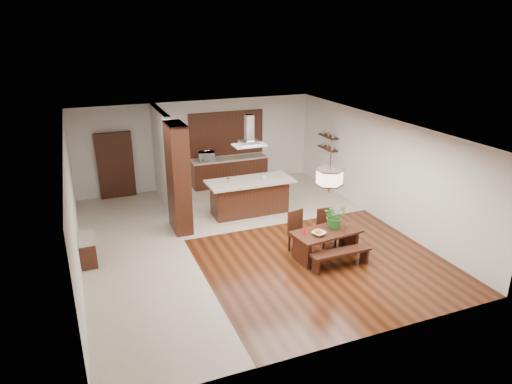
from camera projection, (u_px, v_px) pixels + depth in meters
name	position (u px, v px, depth m)	size (l,w,h in m)	color
room_shell	(245.00, 162.00, 11.08)	(9.00, 9.04, 2.92)	#361609
tile_hallway	(137.00, 258.00, 10.83)	(2.50, 9.00, 0.01)	beige
tile_kitchen	(255.00, 200.00, 14.41)	(5.50, 4.00, 0.01)	beige
soffit_band	(244.00, 129.00, 10.80)	(8.00, 9.00, 0.02)	#371E0D
partition_pier	(178.00, 178.00, 11.85)	(0.45, 1.00, 2.90)	black
partition_stub	(163.00, 158.00, 13.68)	(0.18, 2.40, 2.90)	silver
hallway_console	(88.00, 250.00, 10.53)	(0.37, 0.88, 0.63)	black
hallway_doorway	(116.00, 165.00, 14.32)	(1.10, 0.20, 2.10)	black
rear_counter	(230.00, 171.00, 15.64)	(2.60, 0.62, 0.95)	black
kitchen_window	(226.00, 133.00, 15.43)	(2.60, 0.08, 1.50)	brown
shelf_lower	(328.00, 148.00, 14.93)	(0.26, 0.90, 0.04)	black
shelf_upper	(328.00, 136.00, 14.79)	(0.26, 0.90, 0.04)	black
dining_table	(326.00, 238.00, 10.73)	(1.68, 0.98, 0.67)	black
dining_bench	(341.00, 259.00, 10.35)	(1.47, 0.32, 0.41)	black
dining_chair_left	(300.00, 233.00, 10.95)	(0.45, 0.45, 1.02)	black
dining_chair_right	(327.00, 228.00, 11.32)	(0.41, 0.41, 0.93)	black
pendant_lantern	(330.00, 167.00, 10.12)	(0.64, 0.64, 1.31)	#F5DFBC
foliage_plant	(335.00, 216.00, 10.76)	(0.54, 0.47, 0.60)	#286B23
fruit_bowl	(319.00, 233.00, 10.46)	(0.30, 0.30, 0.07)	beige
napkin_cone	(305.00, 230.00, 10.46)	(0.13, 0.13, 0.21)	red
gold_ornament	(346.00, 226.00, 10.81)	(0.07, 0.07, 0.10)	gold
kitchen_island	(250.00, 196.00, 13.23)	(2.48, 1.08, 1.03)	black
range_hood	(249.00, 130.00, 12.57)	(0.90, 0.55, 0.87)	silver
island_cup	(264.00, 178.00, 13.12)	(0.12, 0.12, 0.09)	silver
microwave	(206.00, 156.00, 15.16)	(0.52, 0.35, 0.29)	silver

